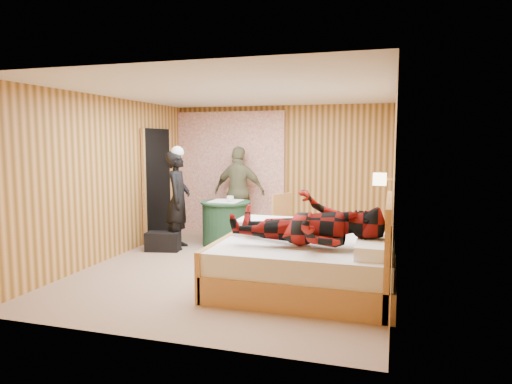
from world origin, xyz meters
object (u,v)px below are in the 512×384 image
(chair_far, at_px, (238,209))
(duffel_bag, at_px, (163,241))
(man_on_bed, at_px, (307,211))
(wall_lamp, at_px, (380,179))
(round_table, at_px, (226,223))
(woman_standing, at_px, (178,200))
(nightstand, at_px, (376,245))
(bed, at_px, (307,263))
(chair_near, at_px, (277,216))
(man_at_table, at_px, (239,192))

(chair_far, bearing_deg, duffel_bag, -133.82)
(man_on_bed, bearing_deg, wall_lamp, 60.27)
(round_table, bearing_deg, woman_standing, -146.20)
(nightstand, height_order, duffel_bag, nightstand)
(bed, height_order, nightstand, bed)
(chair_far, bearing_deg, chair_near, -49.00)
(chair_far, bearing_deg, nightstand, -38.75)
(man_at_table, bearing_deg, wall_lamp, 151.76)
(man_at_table, relative_size, man_on_bed, 0.97)
(duffel_bag, bearing_deg, man_at_table, 47.98)
(wall_lamp, distance_m, woman_standing, 3.37)
(chair_far, height_order, man_at_table, man_at_table)
(round_table, bearing_deg, man_on_bed, -50.66)
(bed, xyz_separation_m, duffel_bag, (-2.67, 1.30, -0.18))
(man_on_bed, bearing_deg, man_at_table, 121.68)
(wall_lamp, relative_size, chair_near, 0.27)
(nightstand, bearing_deg, chair_far, 154.65)
(nightstand, xyz_separation_m, round_table, (-2.58, 0.53, 0.10))
(chair_far, bearing_deg, round_table, -101.84)
(chair_far, xyz_separation_m, woman_standing, (-0.67, -1.16, 0.29))
(nightstand, bearing_deg, chair_near, 161.49)
(wall_lamp, relative_size, round_table, 0.29)
(chair_near, bearing_deg, duffel_bag, -34.53)
(chair_near, height_order, man_on_bed, man_on_bed)
(man_at_table, xyz_separation_m, man_on_bed, (1.85, -2.99, 0.15))
(wall_lamp, distance_m, duffel_bag, 3.66)
(bed, relative_size, man_on_bed, 1.22)
(nightstand, bearing_deg, woman_standing, 178.73)
(nightstand, relative_size, man_at_table, 0.34)
(wall_lamp, height_order, man_at_table, man_at_table)
(wall_lamp, bearing_deg, chair_near, 151.53)
(nightstand, distance_m, chair_near, 1.76)
(wall_lamp, height_order, chair_near, wall_lamp)
(man_at_table, bearing_deg, chair_near, 145.92)
(round_table, bearing_deg, man_at_table, 90.00)
(chair_far, bearing_deg, wall_lamp, -44.56)
(bed, distance_m, woman_standing, 2.99)
(duffel_bag, bearing_deg, woman_standing, 46.31)
(woman_standing, bearing_deg, duffel_bag, 136.87)
(duffel_bag, distance_m, man_on_bed, 3.22)
(round_table, relative_size, chair_far, 0.95)
(nightstand, distance_m, duffel_bag, 3.44)
(round_table, relative_size, chair_near, 0.93)
(chair_far, bearing_deg, man_on_bed, -71.08)
(round_table, height_order, chair_far, chair_far)
(wall_lamp, relative_size, woman_standing, 0.16)
(nightstand, relative_size, woman_standing, 0.35)
(bed, height_order, round_table, bed)
(chair_near, distance_m, man_on_bed, 2.49)
(bed, bearing_deg, round_table, 131.91)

